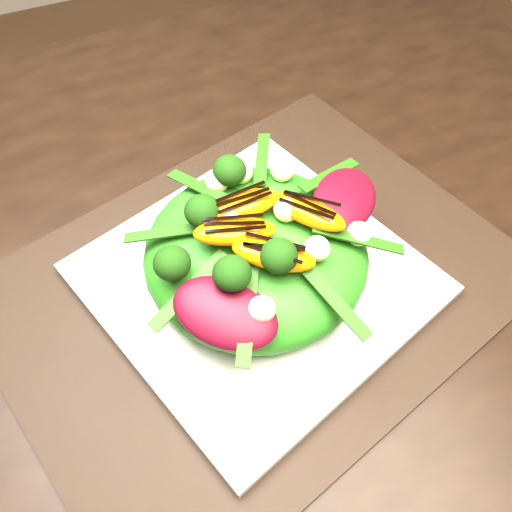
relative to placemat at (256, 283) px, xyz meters
name	(u,v)px	position (x,y,z in m)	size (l,w,h in m)	color
placemat	(256,283)	(0.00, 0.00, 0.00)	(0.46, 0.35, 0.00)	black
plate_base	(256,279)	(0.00, 0.00, 0.01)	(0.27, 0.27, 0.01)	white
salad_bowl	(256,271)	(0.00, 0.00, 0.02)	(0.22, 0.22, 0.02)	silver
lettuce_mound	(256,252)	(0.00, 0.00, 0.05)	(0.19, 0.19, 0.07)	#2D7D17
radicchio_leaf	(345,199)	(0.09, 0.01, 0.07)	(0.08, 0.05, 0.02)	#440713
orange_segment	(223,207)	(-0.02, 0.03, 0.09)	(0.07, 0.03, 0.02)	#FF6B04
broccoli_floret	(159,233)	(-0.07, 0.02, 0.09)	(0.04, 0.04, 0.04)	black
macadamia_nut	(295,243)	(0.02, -0.03, 0.09)	(0.02, 0.02, 0.02)	#F1EAA9
balsamic_drizzle	(222,200)	(-0.02, 0.03, 0.10)	(0.04, 0.00, 0.00)	black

